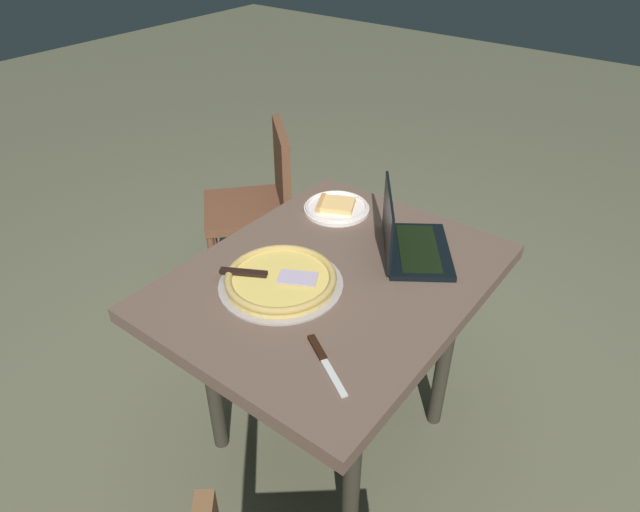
# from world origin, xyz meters

# --- Properties ---
(ground_plane) EXTENTS (12.00, 12.00, 0.00)m
(ground_plane) POSITION_xyz_m (0.00, 0.00, 0.00)
(ground_plane) COLOR #66664C
(dining_table) EXTENTS (1.04, 0.82, 0.75)m
(dining_table) POSITION_xyz_m (0.00, 0.00, 0.66)
(dining_table) COLOR brown
(dining_table) RESTS_ON ground_plane
(laptop) EXTENTS (0.38, 0.35, 0.22)m
(laptop) POSITION_xyz_m (-0.25, 0.12, 0.79)
(laptop) COLOR black
(laptop) RESTS_ON dining_table
(pizza_plate) EXTENTS (0.24, 0.24, 0.04)m
(pizza_plate) POSITION_xyz_m (-0.33, -0.22, 0.76)
(pizza_plate) COLOR white
(pizza_plate) RESTS_ON dining_table
(pizza_tray) EXTENTS (0.38, 0.38, 0.04)m
(pizza_tray) POSITION_xyz_m (0.13, -0.09, 0.77)
(pizza_tray) COLOR #A59B98
(pizza_tray) RESTS_ON dining_table
(table_knife) EXTENTS (0.13, 0.20, 0.01)m
(table_knife) POSITION_xyz_m (0.31, 0.20, 0.75)
(table_knife) COLOR beige
(table_knife) RESTS_ON dining_table
(chair_far) EXTENTS (0.55, 0.55, 0.84)m
(chair_far) POSITION_xyz_m (-0.54, -0.82, 0.50)
(chair_far) COLOR brown
(chair_far) RESTS_ON ground_plane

